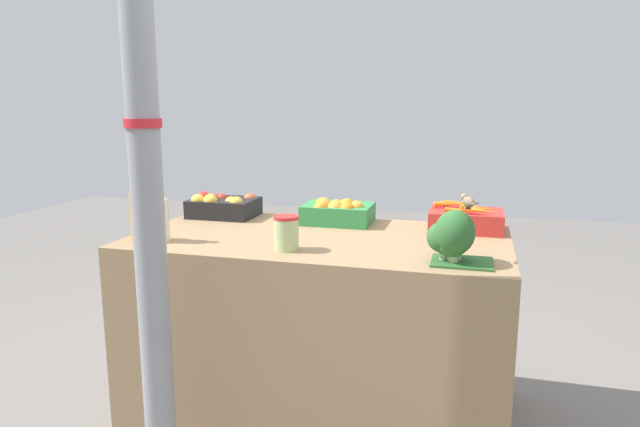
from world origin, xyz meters
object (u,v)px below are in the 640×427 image
at_px(carrot_crate, 466,219).
at_px(support_pole, 145,158).
at_px(broccoli_pile, 453,236).
at_px(juice_bottle_cloudy, 160,217).
at_px(pickle_jar, 286,233).
at_px(juice_bottle_amber, 138,212).
at_px(sparrow_bird, 468,201).
at_px(orange_crate, 337,212).
at_px(apple_crate, 223,206).

bearing_deg(carrot_crate, support_pole, -136.17).
bearing_deg(broccoli_pile, support_pole, -157.50).
bearing_deg(broccoli_pile, juice_bottle_cloudy, 179.53).
bearing_deg(pickle_jar, juice_bottle_amber, -179.67).
bearing_deg(sparrow_bird, juice_bottle_amber, 68.15).
bearing_deg(orange_crate, pickle_jar, -97.67).
bearing_deg(sparrow_bird, juice_bottle_cloudy, 68.18).
height_order(juice_bottle_cloudy, sparrow_bird, same).
height_order(support_pole, juice_bottle_amber, support_pole).
height_order(carrot_crate, pickle_jar, pickle_jar).
xyz_separation_m(carrot_crate, sparrow_bird, (0.01, -0.55, 0.18)).
relative_size(carrot_crate, broccoli_pile, 1.35).
distance_m(orange_crate, pickle_jar, 0.56).
bearing_deg(pickle_jar, orange_crate, 82.33).
xyz_separation_m(broccoli_pile, sparrow_bird, (0.05, 0.02, 0.13)).
xyz_separation_m(juice_bottle_cloudy, pickle_jar, (0.56, 0.00, -0.04)).
relative_size(pickle_jar, sparrow_bird, 1.07).
relative_size(broccoli_pile, juice_bottle_amber, 0.83).
height_order(orange_crate, carrot_crate, same).
distance_m(support_pole, juice_bottle_amber, 0.59).
bearing_deg(juice_bottle_cloudy, apple_crate, 87.47).
bearing_deg(sparrow_bird, pickle_jar, 68.25).
bearing_deg(broccoli_pile, orange_crate, 135.31).
xyz_separation_m(apple_crate, pickle_jar, (0.53, -0.55, 0.01)).
bearing_deg(juice_bottle_cloudy, juice_bottle_amber, -180.00).
distance_m(orange_crate, juice_bottle_cloudy, 0.84).
bearing_deg(pickle_jar, carrot_crate, 39.52).
xyz_separation_m(orange_crate, pickle_jar, (-0.07, -0.55, 0.01)).
bearing_deg(juice_bottle_amber, pickle_jar, 0.33).
bearing_deg(orange_crate, apple_crate, 179.77).
xyz_separation_m(support_pole, broccoli_pile, (0.99, 0.41, -0.30)).
bearing_deg(apple_crate, carrot_crate, 0.36).
bearing_deg(sparrow_bird, orange_crate, 26.26).
distance_m(apple_crate, carrot_crate, 1.21).
height_order(apple_crate, sparrow_bird, sparrow_bird).
bearing_deg(orange_crate, carrot_crate, 0.96).
distance_m(orange_crate, broccoli_pile, 0.80).
xyz_separation_m(broccoli_pile, pickle_jar, (-0.64, 0.01, -0.03)).
bearing_deg(juice_bottle_cloudy, support_pole, -63.41).
bearing_deg(juice_bottle_cloudy, broccoli_pile, -0.47).
xyz_separation_m(orange_crate, carrot_crate, (0.61, 0.01, -0.01)).
distance_m(pickle_jar, sparrow_bird, 0.71).
distance_m(carrot_crate, juice_bottle_cloudy, 1.36).
bearing_deg(juice_bottle_amber, apple_crate, 77.02).
xyz_separation_m(juice_bottle_amber, sparrow_bird, (1.35, 0.01, 0.11)).
bearing_deg(orange_crate, juice_bottle_cloudy, -138.67).
bearing_deg(apple_crate, juice_bottle_cloudy, -92.53).
xyz_separation_m(orange_crate, broccoli_pile, (0.57, -0.56, 0.04)).
relative_size(carrot_crate, juice_bottle_amber, 1.12).
bearing_deg(apple_crate, pickle_jar, -46.13).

